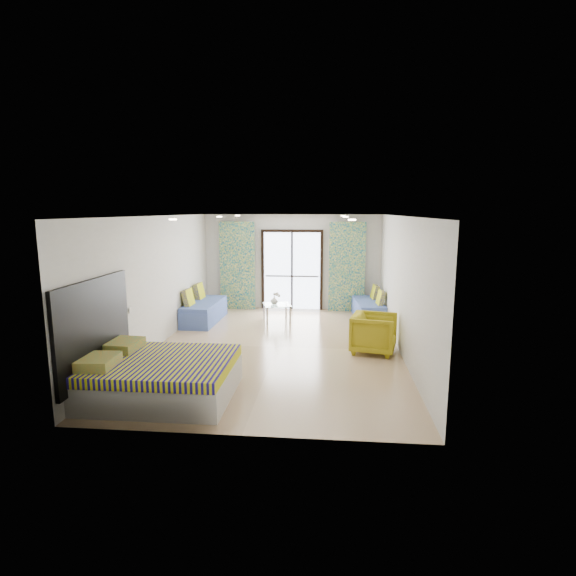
# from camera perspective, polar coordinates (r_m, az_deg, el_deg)

# --- Properties ---
(floor) EXTENTS (5.00, 7.50, 0.01)m
(floor) POSITION_cam_1_polar(r_m,az_deg,el_deg) (9.44, -1.43, -7.50)
(floor) COLOR tan
(floor) RESTS_ON ground
(ceiling) EXTENTS (5.00, 7.50, 0.01)m
(ceiling) POSITION_cam_1_polar(r_m,az_deg,el_deg) (9.01, -1.51, 9.13)
(ceiling) COLOR silver
(ceiling) RESTS_ON ground
(wall_back) EXTENTS (5.00, 0.01, 2.70)m
(wall_back) POSITION_cam_1_polar(r_m,az_deg,el_deg) (12.82, 0.52, 3.30)
(wall_back) COLOR silver
(wall_back) RESTS_ON ground
(wall_front) EXTENTS (5.00, 0.01, 2.70)m
(wall_front) POSITION_cam_1_polar(r_m,az_deg,el_deg) (5.50, -6.13, -5.62)
(wall_front) COLOR silver
(wall_front) RESTS_ON ground
(wall_left) EXTENTS (0.01, 7.50, 2.70)m
(wall_left) POSITION_cam_1_polar(r_m,az_deg,el_deg) (9.74, -16.24, 0.82)
(wall_left) COLOR silver
(wall_left) RESTS_ON ground
(wall_right) EXTENTS (0.01, 7.50, 2.70)m
(wall_right) POSITION_cam_1_polar(r_m,az_deg,el_deg) (9.17, 14.23, 0.37)
(wall_right) COLOR silver
(wall_right) RESTS_ON ground
(balcony_door) EXTENTS (1.76, 0.08, 2.28)m
(balcony_door) POSITION_cam_1_polar(r_m,az_deg,el_deg) (12.80, 0.51, 2.87)
(balcony_door) COLOR black
(balcony_door) RESTS_ON floor
(balcony_rail) EXTENTS (1.52, 0.03, 0.04)m
(balcony_rail) POSITION_cam_1_polar(r_m,az_deg,el_deg) (12.85, 0.51, 1.51)
(balcony_rail) COLOR #595451
(balcony_rail) RESTS_ON balcony_door
(curtain_left) EXTENTS (1.00, 0.10, 2.50)m
(curtain_left) POSITION_cam_1_polar(r_m,az_deg,el_deg) (12.88, -6.44, 2.82)
(curtain_left) COLOR silver
(curtain_left) RESTS_ON floor
(curtain_right) EXTENTS (1.00, 0.10, 2.50)m
(curtain_right) POSITION_cam_1_polar(r_m,az_deg,el_deg) (12.62, 7.49, 2.65)
(curtain_right) COLOR silver
(curtain_right) RESTS_ON floor
(downlight_a) EXTENTS (0.12, 0.12, 0.02)m
(downlight_a) POSITION_cam_1_polar(r_m,az_deg,el_deg) (7.37, -14.41, 8.44)
(downlight_a) COLOR #FFE0B2
(downlight_a) RESTS_ON ceiling
(downlight_b) EXTENTS (0.12, 0.12, 0.02)m
(downlight_b) POSITION_cam_1_polar(r_m,az_deg,el_deg) (6.95, 8.14, 8.58)
(downlight_b) COLOR #FFE0B2
(downlight_b) RESTS_ON ceiling
(downlight_c) EXTENTS (0.12, 0.12, 0.02)m
(downlight_c) POSITION_cam_1_polar(r_m,az_deg,el_deg) (10.25, -8.72, 8.94)
(downlight_c) COLOR #FFE0B2
(downlight_c) RESTS_ON ceiling
(downlight_d) EXTENTS (0.12, 0.12, 0.02)m
(downlight_d) POSITION_cam_1_polar(r_m,az_deg,el_deg) (9.95, 7.33, 8.95)
(downlight_d) COLOR #FFE0B2
(downlight_d) RESTS_ON ceiling
(downlight_e) EXTENTS (0.12, 0.12, 0.02)m
(downlight_e) POSITION_cam_1_polar(r_m,az_deg,el_deg) (12.20, -6.42, 9.12)
(downlight_e) COLOR #FFE0B2
(downlight_e) RESTS_ON ceiling
(downlight_f) EXTENTS (0.12, 0.12, 0.02)m
(downlight_f) POSITION_cam_1_polar(r_m,az_deg,el_deg) (11.95, 7.01, 9.09)
(downlight_f) COLOR #FFE0B2
(downlight_f) RESTS_ON ceiling
(headboard) EXTENTS (0.06, 2.10, 1.50)m
(headboard) POSITION_cam_1_polar(r_m,az_deg,el_deg) (7.43, -23.33, -4.70)
(headboard) COLOR black
(headboard) RESTS_ON floor
(switch_plate) EXTENTS (0.02, 0.10, 0.10)m
(switch_plate) POSITION_cam_1_polar(r_m,az_deg,el_deg) (8.52, -19.39, -2.66)
(switch_plate) COLOR silver
(switch_plate) RESTS_ON wall_left
(bed) EXTENTS (2.14, 1.75, 0.74)m
(bed) POSITION_cam_1_polar(r_m,az_deg,el_deg) (7.24, -15.96, -10.78)
(bed) COLOR silver
(bed) RESTS_ON floor
(daybed_left) EXTENTS (0.76, 1.88, 0.92)m
(daybed_left) POSITION_cam_1_polar(r_m,az_deg,el_deg) (11.67, -10.66, -2.83)
(daybed_left) COLOR #475FAA
(daybed_left) RESTS_ON floor
(daybed_right) EXTENTS (0.81, 1.74, 0.83)m
(daybed_right) POSITION_cam_1_polar(r_m,az_deg,el_deg) (11.96, 10.24, -2.64)
(daybed_right) COLOR #475FAA
(daybed_right) RESTS_ON floor
(coffee_table) EXTENTS (0.83, 0.83, 0.77)m
(coffee_table) POSITION_cam_1_polar(r_m,az_deg,el_deg) (11.46, -1.42, -2.34)
(coffee_table) COLOR silver
(coffee_table) RESTS_ON floor
(vase) EXTENTS (0.25, 0.25, 0.19)m
(vase) POSITION_cam_1_polar(r_m,az_deg,el_deg) (11.49, -1.75, -1.57)
(vase) COLOR white
(vase) RESTS_ON coffee_table
(armchair) EXTENTS (0.95, 0.99, 0.86)m
(armchair) POSITION_cam_1_polar(r_m,az_deg,el_deg) (9.15, 10.86, -5.43)
(armchair) COLOR #A59515
(armchair) RESTS_ON floor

